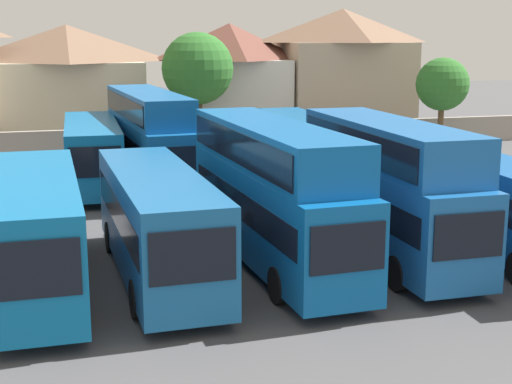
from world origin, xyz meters
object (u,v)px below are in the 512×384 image
(bus_4, at_px, (388,182))
(tree_behind_wall, at_px, (197,69))
(bus_6, at_px, (92,151))
(house_terrace_far_right, at_px, (342,71))
(bus_2, at_px, (157,218))
(bus_8, at_px, (240,147))
(bus_7, at_px, (149,134))
(house_terrace_right, at_px, (230,80))
(house_terrace_centre, at_px, (69,83))
(bus_3, at_px, (272,186))
(bus_9, at_px, (304,144))
(bus_5, at_px, (495,201))
(tree_right_of_lot, at_px, (442,85))
(bus_1, at_px, (34,227))

(bus_4, relative_size, tree_behind_wall, 1.31)
(bus_6, distance_m, house_terrace_far_right, 26.34)
(bus_2, bearing_deg, bus_4, 88.79)
(bus_8, bearing_deg, bus_7, -91.96)
(bus_6, bearing_deg, house_terrace_right, 148.33)
(house_terrace_centre, distance_m, house_terrace_far_right, 20.68)
(bus_3, distance_m, house_terrace_centre, 32.20)
(bus_2, relative_size, bus_9, 1.05)
(bus_6, relative_size, tree_behind_wall, 1.37)
(house_terrace_right, bearing_deg, bus_5, -86.71)
(house_terrace_centre, bearing_deg, tree_right_of_lot, -21.29)
(bus_4, bearing_deg, house_terrace_centre, -163.42)
(house_terrace_far_right, bearing_deg, tree_behind_wall, -159.77)
(bus_3, height_order, bus_5, bus_3)
(bus_5, relative_size, bus_8, 0.96)
(bus_4, bearing_deg, bus_3, -96.04)
(bus_5, distance_m, tree_right_of_lot, 25.53)
(bus_8, bearing_deg, bus_3, -8.83)
(bus_1, distance_m, house_terrace_right, 34.92)
(bus_2, height_order, house_terrace_right, house_terrace_right)
(bus_8, xyz_separation_m, tree_right_of_lot, (16.29, 8.34, 2.38))
(bus_3, bearing_deg, bus_6, -163.41)
(bus_8, distance_m, tree_behind_wall, 13.29)
(bus_3, relative_size, house_terrace_far_right, 1.16)
(bus_1, bearing_deg, house_terrace_far_right, 144.29)
(house_terrace_centre, distance_m, tree_behind_wall, 9.80)
(bus_5, distance_m, tree_behind_wall, 28.23)
(bus_6, distance_m, tree_behind_wall, 14.91)
(house_terrace_centre, bearing_deg, bus_1, -93.55)
(bus_4, distance_m, bus_8, 14.36)
(bus_1, bearing_deg, house_terrace_centre, 176.17)
(bus_7, distance_m, tree_right_of_lot, 22.52)
(house_terrace_far_right, relative_size, tree_behind_wall, 1.29)
(bus_4, xyz_separation_m, bus_9, (1.93, 14.22, -0.75))
(bus_7, height_order, bus_9, bus_7)
(bus_2, bearing_deg, bus_8, 154.58)
(bus_2, bearing_deg, house_terrace_right, 161.00)
(bus_2, relative_size, bus_6, 1.01)
(bus_5, relative_size, bus_6, 1.07)
(bus_2, distance_m, tree_behind_wall, 28.15)
(bus_7, bearing_deg, bus_8, 83.40)
(bus_1, bearing_deg, bus_2, 92.65)
(bus_7, xyz_separation_m, bus_8, (4.67, -0.24, -0.80))
(bus_1, xyz_separation_m, bus_3, (7.65, 0.65, 0.70))
(bus_8, relative_size, house_terrace_centre, 1.12)
(house_terrace_right, bearing_deg, tree_behind_wall, -125.57)
(bus_1, bearing_deg, bus_5, 88.99)
(bus_8, height_order, bus_9, bus_9)
(bus_1, distance_m, house_terrace_far_right, 39.21)
(bus_2, distance_m, tree_right_of_lot, 32.09)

